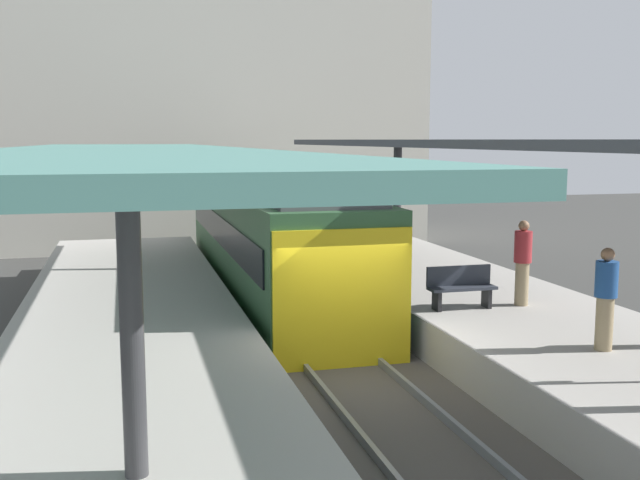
{
  "coord_description": "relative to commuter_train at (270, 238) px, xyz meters",
  "views": [
    {
      "loc": [
        -3.83,
        -12.32,
        4.41
      ],
      "look_at": [
        0.98,
        5.8,
        1.86
      ],
      "focal_mm": 41.51,
      "sensor_mm": 36.0,
      "label": 1
    }
  ],
  "objects": [
    {
      "name": "ground_plane",
      "position": [
        0.0,
        -7.44,
        -1.73
      ],
      "size": [
        80.0,
        80.0,
        0.0
      ],
      "primitive_type": "plane",
      "color": "#383835"
    },
    {
      "name": "platform_left",
      "position": [
        -3.8,
        -7.44,
        -1.23
      ],
      "size": [
        4.4,
        28.0,
        1.0
      ],
      "primitive_type": "cube",
      "color": "#ADA8A0",
      "rests_on": "ground_plane"
    },
    {
      "name": "platform_right",
      "position": [
        3.8,
        -7.44,
        -1.23
      ],
      "size": [
        4.4,
        28.0,
        1.0
      ],
      "primitive_type": "cube",
      "color": "#ADA8A0",
      "rests_on": "ground_plane"
    },
    {
      "name": "track_ballast",
      "position": [
        0.0,
        -7.44,
        -1.63
      ],
      "size": [
        3.2,
        28.0,
        0.2
      ],
      "primitive_type": "cube",
      "color": "#4C4742",
      "rests_on": "ground_plane"
    },
    {
      "name": "rail_near_side",
      "position": [
        -0.72,
        -7.44,
        -1.46
      ],
      "size": [
        0.08,
        28.0,
        0.14
      ],
      "primitive_type": "cube",
      "color": "slate",
      "rests_on": "track_ballast"
    },
    {
      "name": "rail_far_side",
      "position": [
        0.72,
        -7.44,
        -1.46
      ],
      "size": [
        0.08,
        28.0,
        0.14
      ],
      "primitive_type": "cube",
      "color": "slate",
      "rests_on": "track_ballast"
    },
    {
      "name": "commuter_train",
      "position": [
        0.0,
        0.0,
        0.0
      ],
      "size": [
        2.78,
        14.1,
        3.1
      ],
      "color": "#2D5633",
      "rests_on": "track_ballast"
    },
    {
      "name": "canopy_left",
      "position": [
        -3.8,
        -6.04,
        2.42
      ],
      "size": [
        4.18,
        21.0,
        3.27
      ],
      "color": "#333335",
      "rests_on": "platform_left"
    },
    {
      "name": "canopy_right",
      "position": [
        3.8,
        -6.04,
        2.56
      ],
      "size": [
        4.18,
        21.0,
        3.41
      ],
      "color": "#333335",
      "rests_on": "platform_right"
    },
    {
      "name": "platform_bench",
      "position": [
        2.72,
        -6.25,
        -0.26
      ],
      "size": [
        1.4,
        0.41,
        0.86
      ],
      "color": "black",
      "rests_on": "platform_right"
    },
    {
      "name": "passenger_mid_platform",
      "position": [
        4.07,
        -6.31,
        0.19
      ],
      "size": [
        0.36,
        0.36,
        1.77
      ],
      "color": "#998460",
      "rests_on": "platform_right"
    },
    {
      "name": "passenger_far_end",
      "position": [
        3.66,
        -9.61,
        0.15
      ],
      "size": [
        0.36,
        0.36,
        1.69
      ],
      "color": "#998460",
      "rests_on": "platform_right"
    },
    {
      "name": "station_building_backdrop",
      "position": [
        -0.25,
        12.56,
        3.77
      ],
      "size": [
        18.0,
        6.0,
        11.0
      ],
      "primitive_type": "cube",
      "color": "beige",
      "rests_on": "ground_plane"
    }
  ]
}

